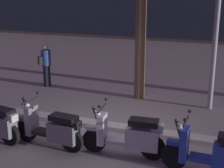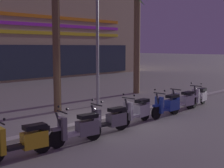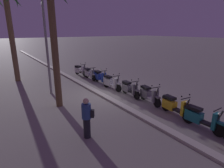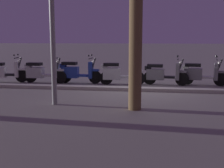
{
  "view_description": "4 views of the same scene",
  "coord_description": "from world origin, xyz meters",
  "px_view_note": "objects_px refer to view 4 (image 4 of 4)",
  "views": [
    {
      "loc": [
        2.7,
        -7.1,
        3.44
      ],
      "look_at": [
        0.14,
        -0.25,
        1.33
      ],
      "focal_mm": 53.81,
      "sensor_mm": 36.0,
      "label": 1
    },
    {
      "loc": [
        -8.22,
        -8.34,
        2.87
      ],
      "look_at": [
        1.22,
        0.79,
        1.3
      ],
      "focal_mm": 50.3,
      "sensor_mm": 36.0,
      "label": 2
    },
    {
      "loc": [
        -9.02,
        5.59,
        3.81
      ],
      "look_at": [
        -1.79,
        0.68,
        1.25
      ],
      "focal_mm": 29.33,
      "sensor_mm": 36.0,
      "label": 3
    },
    {
      "loc": [
        -0.53,
        9.94,
        1.8
      ],
      "look_at": [
        0.34,
        4.02,
        0.83
      ],
      "focal_mm": 45.16,
      "sensor_mm": 36.0,
      "label": 4
    }
  ],
  "objects_px": {
    "scooter_silver_tail_end": "(42,72)",
    "scooter_grey_far_back": "(200,74)",
    "scooter_grey_second_in_line": "(162,74)",
    "scooter_white_lead_nearest": "(4,72)",
    "scooter_blue_last_in_row": "(76,72)",
    "scooter_silver_gap_after_mid": "(119,73)"
  },
  "relations": [
    {
      "from": "scooter_grey_second_in_line",
      "to": "scooter_silver_gap_after_mid",
      "type": "bearing_deg",
      "value": 7.06
    },
    {
      "from": "scooter_silver_tail_end",
      "to": "scooter_white_lead_nearest",
      "type": "bearing_deg",
      "value": 3.01
    },
    {
      "from": "scooter_grey_far_back",
      "to": "scooter_silver_tail_end",
      "type": "height_order",
      "value": "scooter_grey_far_back"
    },
    {
      "from": "scooter_grey_second_in_line",
      "to": "scooter_blue_last_in_row",
      "type": "distance_m",
      "value": 3.46
    },
    {
      "from": "scooter_silver_gap_after_mid",
      "to": "scooter_white_lead_nearest",
      "type": "relative_size",
      "value": 1.03
    },
    {
      "from": "scooter_grey_second_in_line",
      "to": "scooter_blue_last_in_row",
      "type": "xyz_separation_m",
      "value": [
        3.46,
        0.03,
        0.02
      ]
    },
    {
      "from": "scooter_blue_last_in_row",
      "to": "scooter_white_lead_nearest",
      "type": "height_order",
      "value": "same"
    },
    {
      "from": "scooter_grey_second_in_line",
      "to": "scooter_silver_tail_end",
      "type": "relative_size",
      "value": 0.97
    },
    {
      "from": "scooter_blue_last_in_row",
      "to": "scooter_silver_tail_end",
      "type": "height_order",
      "value": "scooter_blue_last_in_row"
    },
    {
      "from": "scooter_blue_last_in_row",
      "to": "scooter_white_lead_nearest",
      "type": "relative_size",
      "value": 1.03
    },
    {
      "from": "scooter_silver_gap_after_mid",
      "to": "scooter_silver_tail_end",
      "type": "bearing_deg",
      "value": -0.66
    },
    {
      "from": "scooter_grey_second_in_line",
      "to": "scooter_silver_gap_after_mid",
      "type": "height_order",
      "value": "same"
    },
    {
      "from": "scooter_grey_far_back",
      "to": "scooter_grey_second_in_line",
      "type": "height_order",
      "value": "same"
    },
    {
      "from": "scooter_white_lead_nearest",
      "to": "scooter_grey_second_in_line",
      "type": "bearing_deg",
      "value": -177.72
    },
    {
      "from": "scooter_grey_far_back",
      "to": "scooter_silver_gap_after_mid",
      "type": "height_order",
      "value": "same"
    },
    {
      "from": "scooter_grey_second_in_line",
      "to": "scooter_blue_last_in_row",
      "type": "relative_size",
      "value": 0.98
    },
    {
      "from": "scooter_grey_far_back",
      "to": "scooter_silver_tail_end",
      "type": "distance_m",
      "value": 6.36
    },
    {
      "from": "scooter_silver_gap_after_mid",
      "to": "scooter_grey_second_in_line",
      "type": "bearing_deg",
      "value": -172.94
    },
    {
      "from": "scooter_silver_tail_end",
      "to": "scooter_white_lead_nearest",
      "type": "distance_m",
      "value": 1.62
    },
    {
      "from": "scooter_silver_tail_end",
      "to": "scooter_silver_gap_after_mid",
      "type": "bearing_deg",
      "value": 179.34
    },
    {
      "from": "scooter_silver_tail_end",
      "to": "scooter_grey_far_back",
      "type": "bearing_deg",
      "value": -177.0
    },
    {
      "from": "scooter_grey_far_back",
      "to": "scooter_grey_second_in_line",
      "type": "xyz_separation_m",
      "value": [
        1.45,
        0.16,
        -0.01
      ]
    }
  ]
}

